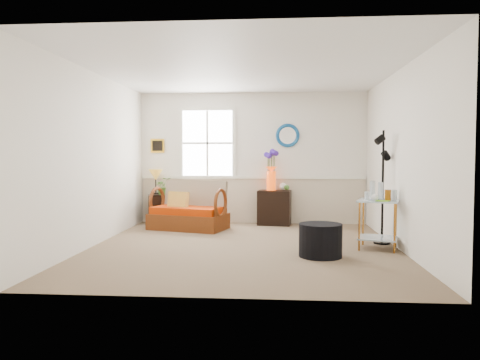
# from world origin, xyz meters

# --- Properties ---
(floor) EXTENTS (4.50, 5.00, 0.01)m
(floor) POSITION_xyz_m (0.00, 0.00, 0.00)
(floor) COLOR #7A664E
(floor) RESTS_ON ground
(ceiling) EXTENTS (4.50, 5.00, 0.01)m
(ceiling) POSITION_xyz_m (0.00, 0.00, 2.60)
(ceiling) COLOR white
(ceiling) RESTS_ON walls
(walls) EXTENTS (4.51, 5.01, 2.60)m
(walls) POSITION_xyz_m (0.00, 0.00, 1.30)
(walls) COLOR white
(walls) RESTS_ON floor
(wainscot) EXTENTS (4.46, 0.02, 0.90)m
(wainscot) POSITION_xyz_m (0.00, 2.48, 0.45)
(wainscot) COLOR #C6B49A
(wainscot) RESTS_ON walls
(chair_rail) EXTENTS (4.46, 0.04, 0.06)m
(chair_rail) POSITION_xyz_m (0.00, 2.47, 0.92)
(chair_rail) COLOR white
(chair_rail) RESTS_ON walls
(window) EXTENTS (1.14, 0.06, 1.44)m
(window) POSITION_xyz_m (-0.90, 2.47, 1.60)
(window) COLOR white
(window) RESTS_ON walls
(picture) EXTENTS (0.28, 0.03, 0.28)m
(picture) POSITION_xyz_m (-1.92, 2.48, 1.55)
(picture) COLOR gold
(picture) RESTS_ON walls
(mirror) EXTENTS (0.47, 0.07, 0.47)m
(mirror) POSITION_xyz_m (0.70, 2.48, 1.75)
(mirror) COLOR #1467A5
(mirror) RESTS_ON walls
(loveseat) EXTENTS (1.51, 1.11, 0.88)m
(loveseat) POSITION_xyz_m (-1.13, 1.61, 0.44)
(loveseat) COLOR #663012
(loveseat) RESTS_ON floor
(throw_pillow) EXTENTS (0.41, 0.25, 0.40)m
(throw_pillow) POSITION_xyz_m (-1.32, 1.60, 0.49)
(throw_pillow) COLOR orange
(throw_pillow) RESTS_ON loveseat
(lamp_stand) EXTENTS (0.40, 0.40, 0.57)m
(lamp_stand) POSITION_xyz_m (-1.90, 2.27, 0.29)
(lamp_stand) COLOR black
(lamp_stand) RESTS_ON floor
(table_lamp) EXTENTS (0.36, 0.36, 0.51)m
(table_lamp) POSITION_xyz_m (-1.92, 2.29, 0.83)
(table_lamp) COLOR #C0882A
(table_lamp) RESTS_ON lamp_stand
(potted_plant) EXTENTS (0.44, 0.45, 0.27)m
(potted_plant) POSITION_xyz_m (-1.76, 2.27, 0.71)
(potted_plant) COLOR #497F2E
(potted_plant) RESTS_ON lamp_stand
(cabinet) EXTENTS (0.67, 0.48, 0.67)m
(cabinet) POSITION_xyz_m (0.44, 2.26, 0.34)
(cabinet) COLOR black
(cabinet) RESTS_ON floor
(flower_vase) EXTENTS (0.25, 0.25, 0.78)m
(flower_vase) POSITION_xyz_m (0.38, 2.29, 1.06)
(flower_vase) COLOR #EC440A
(flower_vase) RESTS_ON cabinet
(side_table) EXTENTS (0.70, 0.70, 0.71)m
(side_table) POSITION_xyz_m (1.95, 0.01, 0.36)
(side_table) COLOR #A5641E
(side_table) RESTS_ON floor
(tabletop_items) EXTENTS (0.58, 0.58, 0.27)m
(tabletop_items) POSITION_xyz_m (1.98, 0.01, 0.85)
(tabletop_items) COLOR silver
(tabletop_items) RESTS_ON side_table
(floor_lamp) EXTENTS (0.32, 0.32, 1.74)m
(floor_lamp) POSITION_xyz_m (2.10, 0.43, 0.87)
(floor_lamp) COLOR black
(floor_lamp) RESTS_ON floor
(ottoman) EXTENTS (0.76, 0.76, 0.44)m
(ottoman) POSITION_xyz_m (1.07, -0.58, 0.22)
(ottoman) COLOR black
(ottoman) RESTS_ON floor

